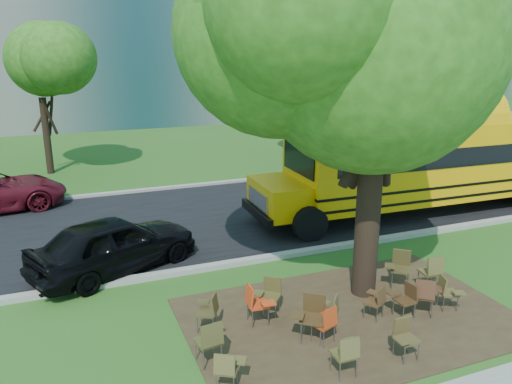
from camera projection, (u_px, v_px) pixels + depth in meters
name	position (u px, v px, depth m)	size (l,w,h in m)	color
ground	(298.00, 316.00, 10.85)	(160.00, 160.00, 0.00)	#245219
dirt_patch	(350.00, 318.00, 10.75)	(7.00, 4.50, 0.03)	#382819
asphalt_road	(208.00, 218.00, 17.10)	(80.00, 8.00, 0.04)	black
kerb_near	(249.00, 261.00, 13.51)	(80.00, 0.25, 0.14)	gray
kerb_far	(180.00, 187.00, 20.75)	(80.00, 0.25, 0.14)	gray
bg_tree_2	(40.00, 81.00, 22.22)	(4.80, 4.80, 6.62)	black
bg_tree_3	(320.00, 61.00, 24.81)	(5.60, 5.60, 7.84)	black
bg_tree_4	(459.00, 73.00, 26.94)	(5.00, 5.00, 6.85)	black
main_tree	(380.00, 36.00, 10.24)	(7.20, 7.20, 9.45)	black
school_bus	(446.00, 158.00, 17.75)	(13.18, 3.30, 3.20)	#E09C07
chair_0	(211.00, 338.00, 9.02)	(0.61, 0.61, 0.91)	#48431F
chair_1	(227.00, 367.00, 8.32)	(0.65, 0.51, 0.78)	brown
chair_2	(326.00, 321.00, 9.70)	(0.56, 0.62, 0.81)	#B83913
chair_3	(312.00, 313.00, 9.81)	(0.82, 0.65, 0.97)	#443018
chair_4	(347.00, 351.00, 8.69)	(0.55, 0.49, 0.84)	brown
chair_5	(404.00, 335.00, 9.23)	(0.52, 0.48, 0.81)	#4D4021
chair_6	(406.00, 296.00, 10.67)	(0.51, 0.53, 0.80)	#432C18
chair_7	(426.00, 293.00, 10.70)	(0.77, 0.61, 0.90)	#482A1A
chair_8	(209.00, 308.00, 10.16)	(0.54, 0.69, 0.82)	#433A1D
chair_9	(270.00, 292.00, 10.82)	(0.72, 0.57, 0.84)	#4F4722
chair_10	(256.00, 301.00, 10.34)	(0.53, 0.61, 0.90)	red
chair_11	(377.00, 299.00, 10.60)	(0.51, 0.63, 0.77)	#4D321B
chair_12	(447.00, 290.00, 10.96)	(0.49, 0.62, 0.80)	brown
chair_13	(433.00, 269.00, 11.80)	(0.65, 0.55, 0.93)	brown
chair_14	(331.00, 309.00, 10.16)	(0.53, 0.67, 0.78)	brown
chair_15	(400.00, 265.00, 12.04)	(0.80, 0.63, 0.93)	#453E1E
black_car	(114.00, 244.00, 12.88)	(1.76, 4.36, 1.49)	black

